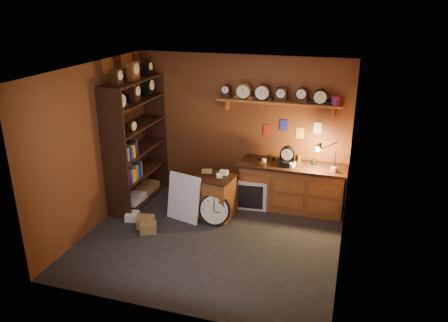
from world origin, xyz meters
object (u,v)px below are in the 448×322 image
at_px(workbench, 292,184).
at_px(low_cabinet, 214,195).
at_px(shelving_unit, 135,137).
at_px(big_round_clock, 215,210).

xyz_separation_m(workbench, low_cabinet, (-1.25, -0.72, -0.06)).
bearing_deg(low_cabinet, workbench, 38.08).
xyz_separation_m(shelving_unit, workbench, (2.84, 0.49, -0.78)).
height_order(shelving_unit, low_cabinet, shelving_unit).
bearing_deg(big_round_clock, workbench, 41.13).
height_order(workbench, big_round_clock, workbench).
height_order(shelving_unit, workbench, shelving_unit).
bearing_deg(low_cabinet, big_round_clock, -61.87).
distance_m(shelving_unit, workbench, 2.99).
distance_m(low_cabinet, big_round_clock, 0.33).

